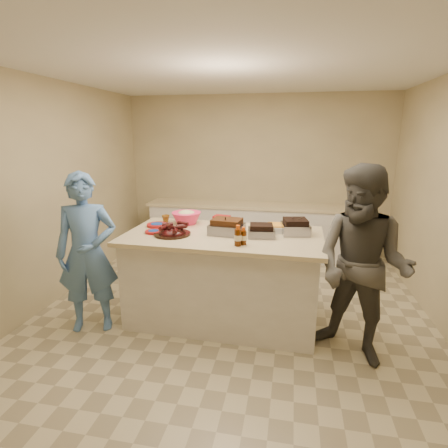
% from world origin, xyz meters
% --- Properties ---
extents(room, '(4.50, 5.00, 2.70)m').
position_xyz_m(room, '(0.00, 0.00, 0.00)').
color(room, tan).
rests_on(room, ground).
extents(back_counter, '(3.60, 0.64, 0.90)m').
position_xyz_m(back_counter, '(0.00, 2.20, 0.45)').
color(back_counter, silver).
rests_on(back_counter, ground).
extents(island, '(2.14, 1.16, 1.00)m').
position_xyz_m(island, '(-0.08, -0.02, 0.00)').
color(island, silver).
rests_on(island, ground).
extents(rib_platter, '(0.49, 0.49, 0.16)m').
position_xyz_m(rib_platter, '(-0.61, -0.15, 1.00)').
color(rib_platter, '#420D0E').
rests_on(rib_platter, island).
extents(pulled_pork_tray, '(0.39, 0.31, 0.11)m').
position_xyz_m(pulled_pork_tray, '(-0.04, -0.01, 1.00)').
color(pulled_pork_tray, '#47230F').
rests_on(pulled_pork_tray, island).
extents(brisket_tray, '(0.30, 0.26, 0.08)m').
position_xyz_m(brisket_tray, '(0.33, -0.04, 1.00)').
color(brisket_tray, black).
rests_on(brisket_tray, island).
extents(roasting_pan, '(0.33, 0.33, 0.11)m').
position_xyz_m(roasting_pan, '(0.68, 0.13, 1.00)').
color(roasting_pan, gray).
rests_on(roasting_pan, island).
extents(coleslaw_bowl, '(0.36, 0.36, 0.24)m').
position_xyz_m(coleslaw_bowl, '(-0.60, 0.33, 1.00)').
color(coleslaw_bowl, '#F62B64').
rests_on(coleslaw_bowl, island).
extents(sausage_plate, '(0.36, 0.36, 0.05)m').
position_xyz_m(sausage_plate, '(-0.06, 0.29, 1.00)').
color(sausage_plate, silver).
rests_on(sausage_plate, island).
extents(mac_cheese_dish, '(0.35, 0.27, 0.09)m').
position_xyz_m(mac_cheese_dish, '(0.53, 0.21, 1.00)').
color(mac_cheese_dish, gold).
rests_on(mac_cheese_dish, island).
extents(bbq_bottle_a, '(0.07, 0.07, 0.20)m').
position_xyz_m(bbq_bottle_a, '(0.14, -0.39, 1.00)').
color(bbq_bottle_a, '#411A03').
rests_on(bbq_bottle_a, island).
extents(bbq_bottle_b, '(0.06, 0.06, 0.18)m').
position_xyz_m(bbq_bottle_b, '(0.18, -0.34, 1.00)').
color(bbq_bottle_b, '#411A03').
rests_on(bbq_bottle_b, island).
extents(mustard_bottle, '(0.04, 0.04, 0.11)m').
position_xyz_m(mustard_bottle, '(-0.18, 0.05, 1.00)').
color(mustard_bottle, '#F1D600').
rests_on(mustard_bottle, island).
extents(sauce_bowl, '(0.13, 0.04, 0.13)m').
position_xyz_m(sauce_bowl, '(-0.06, 0.08, 1.00)').
color(sauce_bowl, silver).
rests_on(sauce_bowl, island).
extents(plate_stack_large, '(0.25, 0.25, 0.03)m').
position_xyz_m(plate_stack_large, '(-0.91, 0.15, 1.00)').
color(plate_stack_large, maroon).
rests_on(plate_stack_large, island).
extents(plate_stack_small, '(0.19, 0.19, 0.03)m').
position_xyz_m(plate_stack_small, '(-0.84, -0.12, 1.00)').
color(plate_stack_small, maroon).
rests_on(plate_stack_small, island).
extents(plastic_cup, '(0.10, 0.09, 0.09)m').
position_xyz_m(plastic_cup, '(-0.88, 0.36, 1.00)').
color(plastic_cup, brown).
rests_on(plastic_cup, island).
extents(basket_stack, '(0.21, 0.17, 0.09)m').
position_xyz_m(basket_stack, '(-0.19, 0.43, 1.00)').
color(basket_stack, maroon).
rests_on(basket_stack, island).
extents(guest_blue, '(1.16, 1.81, 0.41)m').
position_xyz_m(guest_blue, '(-1.44, -0.48, 0.00)').
color(guest_blue, '#527EBE').
rests_on(guest_blue, ground).
extents(guest_gray, '(1.71, 2.01, 0.69)m').
position_xyz_m(guest_gray, '(1.27, -0.48, 0.00)').
color(guest_gray, '#514F49').
rests_on(guest_gray, ground).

